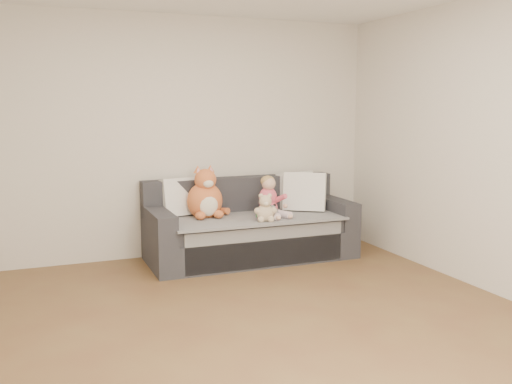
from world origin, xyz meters
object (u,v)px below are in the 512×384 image
Objects in this scene: sofa at (250,230)px; teddy_bear at (265,210)px; plush_cat at (206,197)px; sippy_cup at (261,213)px; toddler at (270,199)px.

sofa reaches higher than teddy_bear.
plush_cat is at bearing 152.46° from teddy_bear.
plush_cat reaches higher than sofa.
sofa is 0.47m from teddy_bear.
teddy_bear is at bearing -85.62° from sofa.
plush_cat is 4.66× the size of sippy_cup.
toddler is 0.77× the size of plush_cat.
toddler is 3.60× the size of sippy_cup.
sofa is 3.81× the size of plush_cat.
plush_cat is 0.62m from sippy_cup.
sofa is at bearing -9.63° from plush_cat.
sippy_cup is (-0.16, -0.15, -0.12)m from toddler.
plush_cat is 1.97× the size of teddy_bear.
sofa is at bearing 108.29° from teddy_bear.
teddy_bear is (0.50, -0.44, -0.09)m from plush_cat.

